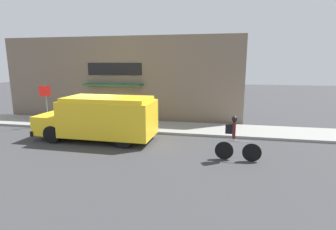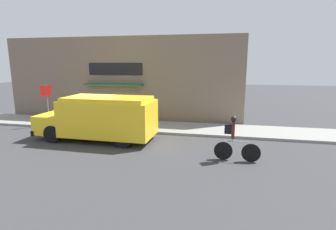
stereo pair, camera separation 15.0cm
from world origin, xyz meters
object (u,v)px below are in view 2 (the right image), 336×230
(cyclist, at_px, (234,140))
(stop_sign_post, at_px, (47,98))
(trash_bin, at_px, (141,114))
(school_bus, at_px, (101,118))

(cyclist, relative_size, stop_sign_post, 0.75)
(stop_sign_post, distance_m, trash_bin, 5.57)
(cyclist, bearing_deg, school_bus, 168.73)
(stop_sign_post, bearing_deg, school_bus, -23.95)
(school_bus, xyz_separation_m, cyclist, (6.19, -1.50, -0.28))
(trash_bin, bearing_deg, stop_sign_post, -163.16)
(school_bus, xyz_separation_m, trash_bin, (0.90, 3.51, -0.48))
(stop_sign_post, bearing_deg, trash_bin, 16.84)
(school_bus, height_order, trash_bin, school_bus)
(cyclist, distance_m, stop_sign_post, 11.11)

